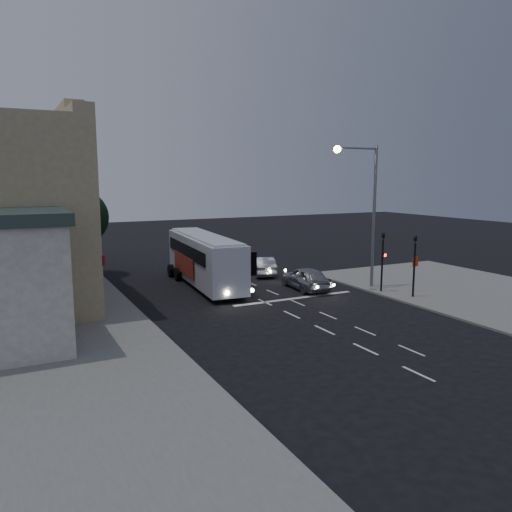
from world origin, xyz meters
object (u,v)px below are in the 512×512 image
traffic_signal_main (383,255)px  traffic_signal_side (415,258)px  car_sedan_c (221,249)px  regulatory_sign (415,268)px  tour_bus (204,258)px  car_sedan_b (239,257)px  car_suv (306,278)px  car_extra (196,241)px  streetlight (366,200)px  street_tree (80,215)px  car_sedan_a (263,266)px

traffic_signal_main → traffic_signal_side: (0.70, -1.98, 0.00)m
car_sedan_c → regulatory_sign: size_ratio=2.16×
tour_bus → car_sedan_b: bearing=53.9°
car_suv → car_sedan_b: 10.34m
traffic_signal_main → traffic_signal_side: same height
car_suv → car_extra: bearing=-86.7°
car_sedan_c → traffic_signal_side: size_ratio=1.16×
car_sedan_c → traffic_signal_main: (3.06, -18.30, 1.76)m
streetlight → street_tree: streetlight is taller
traffic_signal_side → regulatory_sign: bearing=43.9°
tour_bus → regulatory_sign: size_ratio=5.09×
car_suv → car_sedan_a: bearing=-84.4°
car_sedan_c → traffic_signal_main: 18.64m
car_sedan_c → street_tree: street_tree is taller
car_sedan_c → car_suv: bearing=87.9°
car_sedan_a → car_sedan_c: size_ratio=0.86×
car_suv → car_sedan_c: size_ratio=0.92×
car_extra → traffic_signal_main: size_ratio=1.03×
car_sedan_a → streetlight: (3.54, -7.17, 5.06)m
street_tree → traffic_signal_main: bearing=-42.0°
tour_bus → car_suv: tour_bus is taller
traffic_signal_side → regulatory_sign: size_ratio=1.86×
car_sedan_a → car_sedan_b: 4.77m
car_sedan_c → tour_bus: bearing=62.1°
car_sedan_c → traffic_signal_main: bearing=99.7°
car_sedan_a → traffic_signal_main: (3.80, -8.60, 1.75)m
tour_bus → car_extra: size_ratio=2.66×
car_suv → street_tree: bearing=-38.5°
car_sedan_c → car_extra: (-0.22, 6.02, 0.03)m
traffic_signal_main → car_suv: bearing=140.5°
tour_bus → regulatory_sign: (10.72, -8.16, -0.23)m
street_tree → traffic_signal_side: bearing=-44.5°
car_sedan_a → car_extra: (0.52, 15.73, 0.02)m
street_tree → car_sedan_a: bearing=-25.2°
car_sedan_b → streetlight: size_ratio=0.53×
car_sedan_c → streetlight: streetlight is taller
streetlight → street_tree: 20.19m
regulatory_sign → street_tree: (-17.51, 15.26, 2.90)m
tour_bus → car_sedan_c: bearing=66.8°
tour_bus → street_tree: street_tree is taller
regulatory_sign → street_tree: street_tree is taller
car_sedan_c → regulatory_sign: (4.76, -19.32, 0.93)m
car_sedan_a → regulatory_sign: regulatory_sign is taller
regulatory_sign → traffic_signal_side: bearing=-136.1°
car_suv → car_extra: 21.30m
car_sedan_b → car_sedan_a: bearing=100.7°
car_extra → streetlight: bearing=84.8°
tour_bus → car_suv: bearing=-32.7°
car_extra → regulatory_sign: size_ratio=1.91×
car_sedan_a → traffic_signal_side: bearing=132.7°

